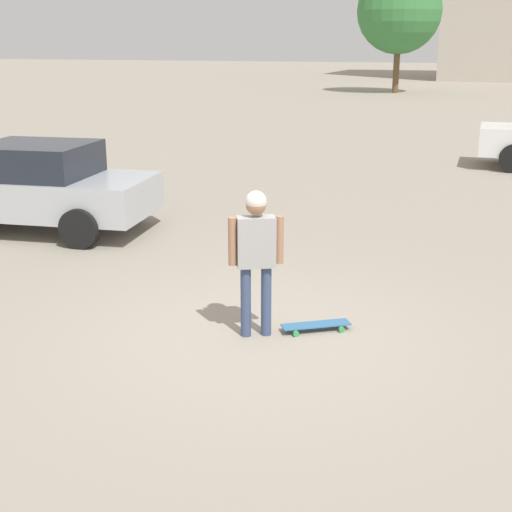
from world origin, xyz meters
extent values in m
plane|color=gray|center=(0.00, 0.00, 0.00)|extent=(220.00, 220.00, 0.00)
cylinder|color=#38476B|center=(0.10, 0.05, 0.40)|extent=(0.11, 0.11, 0.79)
cylinder|color=#38476B|center=(-0.10, -0.05, 0.40)|extent=(0.11, 0.11, 0.79)
cube|color=#999999|center=(0.00, 0.00, 1.07)|extent=(0.45, 0.36, 0.55)
cylinder|color=#9E7051|center=(0.22, 0.11, 1.08)|extent=(0.09, 0.09, 0.52)
cylinder|color=#9E7051|center=(-0.22, -0.11, 1.08)|extent=(0.09, 0.09, 0.52)
sphere|color=#9E7051|center=(0.00, 0.00, 1.47)|extent=(0.22, 0.22, 0.22)
sphere|color=silver|center=(0.00, 0.00, 1.51)|extent=(0.23, 0.23, 0.23)
cube|color=#336693|center=(-0.59, -0.34, 0.07)|extent=(0.76, 0.58, 0.01)
cylinder|color=green|center=(-0.43, -0.10, 0.03)|extent=(0.07, 0.06, 0.07)
cylinder|color=green|center=(-0.31, -0.29, 0.03)|extent=(0.07, 0.06, 0.07)
cylinder|color=green|center=(-0.87, -0.39, 0.03)|extent=(0.07, 0.06, 0.07)
cylinder|color=green|center=(-0.75, -0.57, 0.03)|extent=(0.07, 0.06, 0.07)
cube|color=#ADB2B7|center=(5.09, -3.10, 0.63)|extent=(4.23, 2.28, 0.63)
cube|color=#1E232D|center=(4.99, -3.11, 1.21)|extent=(2.00, 1.82, 0.54)
cylinder|color=black|center=(3.74, -2.36, 0.32)|extent=(0.65, 0.28, 0.63)
cylinder|color=black|center=(3.96, -4.14, 0.32)|extent=(0.65, 0.28, 0.63)
cylinder|color=black|center=(-2.58, -13.49, 0.35)|extent=(0.71, 0.22, 0.71)
cylinder|color=brown|center=(4.56, -39.78, 1.56)|extent=(0.38, 0.38, 3.12)
sphere|color=#387A3D|center=(4.56, -39.78, 4.95)|extent=(5.21, 5.21, 5.21)
camera|label=1|loc=(-2.40, 6.86, 3.10)|focal=50.00mm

